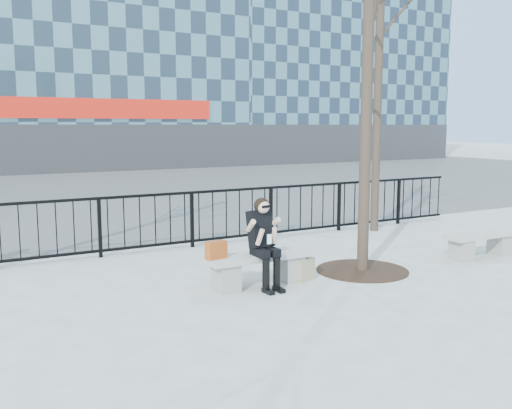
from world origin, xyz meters
TOP-DOWN VIEW (x-y plane):
  - ground at (0.00, 0.00)m, footprint 120.00×120.00m
  - street_surface at (0.00, 15.00)m, footprint 60.00×23.00m
  - railing at (0.00, 3.00)m, footprint 14.00×0.06m
  - building_right at (20.00, 27.00)m, footprint 16.20×10.20m
  - tree_grate at (1.90, -0.10)m, footprint 1.50×1.50m
  - bench_main at (0.00, 0.00)m, footprint 1.65×0.46m
  - bench_second at (4.43, -0.38)m, footprint 1.54×0.43m
  - seated_woman at (0.00, -0.16)m, footprint 0.50×0.64m
  - handbag at (-0.69, 0.02)m, footprint 0.32×0.19m
  - shopping_bag at (0.74, -0.11)m, footprint 0.39×0.25m

SIDE VIEW (x-z plane):
  - ground at x=0.00m, z-range 0.00..0.00m
  - street_surface at x=0.00m, z-range 0.00..0.01m
  - tree_grate at x=1.90m, z-range 0.00..0.02m
  - shopping_bag at x=0.74m, z-range 0.00..0.35m
  - bench_second at x=4.43m, z-range 0.05..0.51m
  - bench_main at x=0.00m, z-range 0.06..0.55m
  - railing at x=0.00m, z-range 0.00..1.11m
  - handbag at x=-0.69m, z-range 0.49..0.74m
  - seated_woman at x=0.00m, z-range 0.00..1.34m
  - building_right at x=20.00m, z-range 0.00..20.60m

